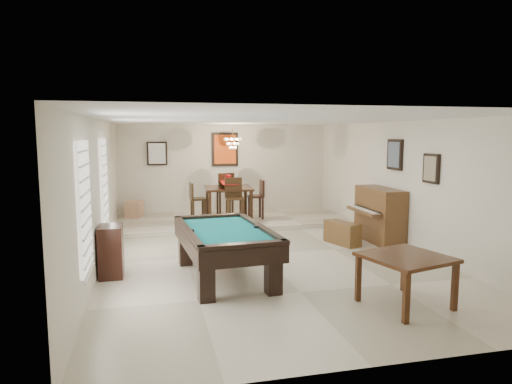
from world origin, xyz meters
name	(u,v)px	position (x,y,z in m)	size (l,w,h in m)	color
ground_plane	(263,254)	(0.00, 0.00, -0.01)	(6.00, 9.00, 0.02)	beige
wall_back	(225,170)	(0.00, 4.50, 1.30)	(6.00, 0.04, 2.60)	silver
wall_front	(376,241)	(0.00, -4.50, 1.30)	(6.00, 0.04, 2.60)	silver
wall_left	(100,193)	(-3.00, 0.00, 1.30)	(0.04, 9.00, 2.60)	silver
wall_right	(403,184)	(3.00, 0.00, 1.30)	(0.04, 9.00, 2.60)	silver
ceiling	(263,120)	(0.00, 0.00, 2.60)	(6.00, 9.00, 0.04)	white
dining_step	(233,220)	(0.00, 3.25, 0.06)	(6.00, 2.50, 0.12)	beige
window_left_front	(85,206)	(-2.97, -2.20, 1.40)	(0.06, 1.00, 1.70)	white
window_left_rear	(104,184)	(-2.97, 0.60, 1.40)	(0.06, 1.00, 1.70)	white
pool_table	(225,254)	(-0.97, -1.30, 0.40)	(1.30, 2.39, 0.80)	black
square_table	(405,281)	(1.22, -3.08, 0.35)	(1.02, 1.02, 0.70)	#351C0D
upright_piano	(374,215)	(2.58, 0.43, 0.59)	(0.79, 1.41, 1.18)	brown
piano_bench	(342,233)	(1.84, 0.40, 0.24)	(0.33, 0.85, 0.47)	brown
apothecary_chest	(111,251)	(-2.78, -0.79, 0.42)	(0.38, 0.57, 0.85)	black
dining_table	(229,201)	(-0.15, 3.03, 0.61)	(1.18, 1.18, 0.98)	black
flower_vase	(228,178)	(-0.15, 3.03, 1.21)	(0.13, 0.13, 0.22)	#A70E12
dining_chair_south	(235,202)	(-0.13, 2.32, 0.70)	(0.43, 0.43, 1.15)	black
dining_chair_north	(225,194)	(-0.13, 3.76, 0.71)	(0.44, 0.44, 1.18)	black
dining_chair_west	(198,202)	(-0.94, 3.04, 0.62)	(0.37, 0.37, 0.99)	black
dining_chair_east	(256,199)	(0.58, 3.07, 0.63)	(0.38, 0.38, 1.02)	black
corner_bench	(134,209)	(-2.55, 4.04, 0.34)	(0.38, 0.48, 0.43)	tan
chandelier	(233,139)	(0.00, 3.20, 2.20)	(0.44, 0.44, 0.60)	#FFE5B2
back_painting	(225,149)	(0.00, 4.46, 1.90)	(0.75, 0.06, 0.95)	#D84C14
back_mirror	(157,153)	(-1.90, 4.46, 1.80)	(0.55, 0.06, 0.65)	white
right_picture_upper	(395,155)	(2.96, 0.30, 1.90)	(0.06, 0.55, 0.65)	slate
right_picture_lower	(431,169)	(2.96, -1.00, 1.70)	(0.06, 0.45, 0.55)	gray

